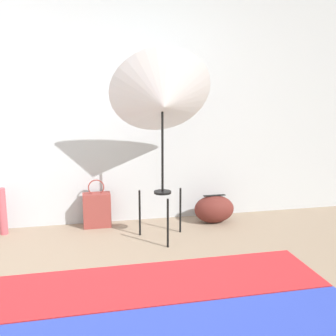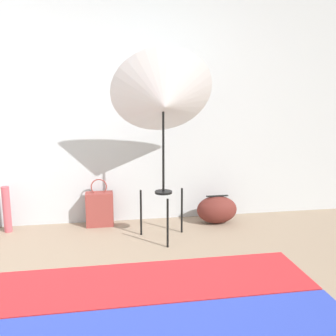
{
  "view_description": "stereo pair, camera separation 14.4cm",
  "coord_description": "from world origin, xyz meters",
  "px_view_note": "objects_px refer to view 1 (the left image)",
  "views": [
    {
      "loc": [
        -0.41,
        -2.09,
        1.41
      ],
      "look_at": [
        0.31,
        1.27,
        0.73
      ],
      "focal_mm": 42.0,
      "sensor_mm": 36.0,
      "label": 1
    },
    {
      "loc": [
        -0.27,
        -2.11,
        1.41
      ],
      "look_at": [
        0.31,
        1.27,
        0.73
      ],
      "focal_mm": 42.0,
      "sensor_mm": 36.0,
      "label": 2
    }
  ],
  "objects_px": {
    "photo_umbrella": "(162,100)",
    "paper_roll": "(3,211)",
    "tote_bag": "(97,210)",
    "duffel_bag": "(214,209)"
  },
  "relations": [
    {
      "from": "tote_bag",
      "to": "duffel_bag",
      "type": "bearing_deg",
      "value": -5.98
    },
    {
      "from": "photo_umbrella",
      "to": "tote_bag",
      "type": "relative_size",
      "value": 3.51
    },
    {
      "from": "tote_bag",
      "to": "duffel_bag",
      "type": "distance_m",
      "value": 1.26
    },
    {
      "from": "photo_umbrella",
      "to": "paper_roll",
      "type": "distance_m",
      "value": 1.93
    },
    {
      "from": "photo_umbrella",
      "to": "duffel_bag",
      "type": "relative_size",
      "value": 4.07
    },
    {
      "from": "duffel_bag",
      "to": "tote_bag",
      "type": "bearing_deg",
      "value": 174.02
    },
    {
      "from": "tote_bag",
      "to": "paper_roll",
      "type": "height_order",
      "value": "tote_bag"
    },
    {
      "from": "duffel_bag",
      "to": "paper_roll",
      "type": "distance_m",
      "value": 2.18
    },
    {
      "from": "tote_bag",
      "to": "duffel_bag",
      "type": "relative_size",
      "value": 1.16
    },
    {
      "from": "tote_bag",
      "to": "paper_roll",
      "type": "relative_size",
      "value": 1.08
    }
  ]
}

